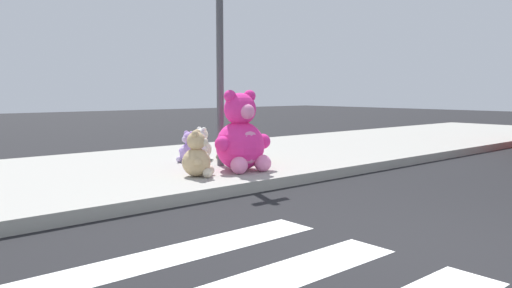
% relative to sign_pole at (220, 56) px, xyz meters
% --- Properties ---
extents(ground_plane, '(60.00, 60.00, 0.00)m').
position_rel_sign_pole_xyz_m(ground_plane, '(-1.00, -4.40, -1.85)').
color(ground_plane, black).
extents(sidewalk, '(28.00, 4.40, 0.15)m').
position_rel_sign_pole_xyz_m(sidewalk, '(-1.00, 0.80, -1.77)').
color(sidewalk, '#9E9B93').
rests_on(sidewalk, ground_plane).
extents(sign_pole, '(0.56, 0.11, 3.20)m').
position_rel_sign_pole_xyz_m(sign_pole, '(0.00, 0.00, 0.00)').
color(sign_pole, '#4C4C51').
rests_on(sign_pole, sidewalk).
extents(plush_pink_large, '(0.90, 0.82, 1.18)m').
position_rel_sign_pole_xyz_m(plush_pink_large, '(-0.06, -0.58, -1.23)').
color(plush_pink_large, '#F22D93').
rests_on(plush_pink_large, sidewalk).
extents(plush_brown, '(0.36, 0.35, 0.49)m').
position_rel_sign_pole_xyz_m(plush_brown, '(0.47, 0.46, -1.50)').
color(plush_brown, olive).
rests_on(plush_brown, sidewalk).
extents(plush_white, '(0.38, 0.43, 0.55)m').
position_rel_sign_pole_xyz_m(plush_white, '(0.18, 0.80, -1.48)').
color(plush_white, white).
rests_on(plush_white, sidewalk).
extents(plush_yellow, '(0.41, 0.36, 0.53)m').
position_rel_sign_pole_xyz_m(plush_yellow, '(0.57, -0.08, -1.49)').
color(plush_yellow, yellow).
rests_on(plush_yellow, sidewalk).
extents(plush_tan, '(0.46, 0.45, 0.64)m').
position_rel_sign_pole_xyz_m(plush_tan, '(-0.83, -0.60, -1.44)').
color(plush_tan, tan).
rests_on(plush_tan, sidewalk).
extents(plush_lavender, '(0.35, 0.40, 0.52)m').
position_rel_sign_pole_xyz_m(plush_lavender, '(-0.20, 0.61, -1.49)').
color(plush_lavender, '#B28CD8').
rests_on(plush_lavender, sidewalk).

